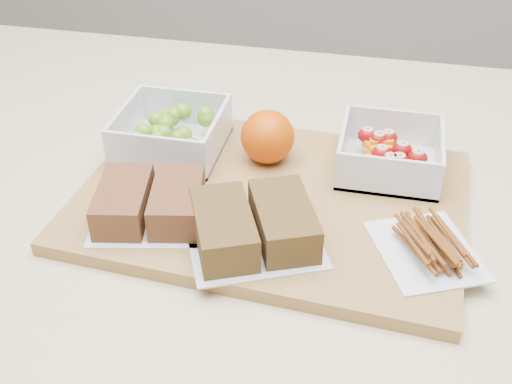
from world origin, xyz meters
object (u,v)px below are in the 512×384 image
grape_container (173,133)px  sandwich_bag_left (150,202)px  orange (267,137)px  cutting_board (271,200)px  pretzel_bag (428,242)px  sandwich_bag_center (254,226)px  fruit_container (389,155)px

grape_container → sandwich_bag_left: 0.14m
grape_container → orange: 0.12m
cutting_board → orange: 0.08m
sandwich_bag_left → pretzel_bag: bearing=0.7°
sandwich_bag_center → pretzel_bag: (0.17, 0.02, -0.01)m
orange → fruit_container: bearing=4.3°
grape_container → orange: orange is taller
sandwich_bag_left → fruit_container: bearing=31.3°
sandwich_bag_center → pretzel_bag: 0.17m
cutting_board → pretzel_bag: 0.18m
pretzel_bag → cutting_board: bearing=159.5°
grape_container → sandwich_bag_left: (0.02, -0.14, -0.00)m
grape_container → fruit_container: size_ratio=1.06×
fruit_container → sandwich_bag_center: 0.20m
cutting_board → grape_container: size_ratio=3.45×
orange → pretzel_bag: size_ratio=0.46×
cutting_board → orange: bearing=108.7°
cutting_board → sandwich_bag_left: (-0.12, -0.07, 0.03)m
pretzel_bag → grape_container: bearing=156.5°
cutting_board → sandwich_bag_left: bearing=-146.1°
cutting_board → orange: size_ratio=6.61×
sandwich_bag_left → cutting_board: bearing=30.0°
fruit_container → orange: orange is taller
fruit_container → sandwich_bag_left: 0.28m
orange → sandwich_bag_left: orange is taller
fruit_container → orange: size_ratio=1.81×
fruit_container → orange: (-0.14, -0.01, 0.01)m
orange → sandwich_bag_center: (0.02, -0.15, -0.01)m
cutting_board → grape_container: (-0.14, 0.07, 0.03)m
cutting_board → grape_container: grape_container is taller
orange → pretzel_bag: bearing=-35.1°
grape_container → cutting_board: bearing=-27.0°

